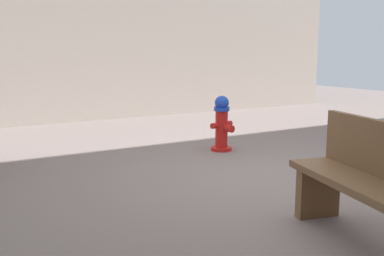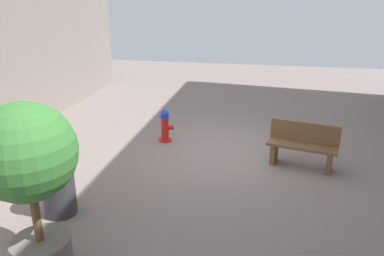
{
  "view_description": "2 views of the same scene",
  "coord_description": "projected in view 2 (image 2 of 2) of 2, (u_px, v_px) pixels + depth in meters",
  "views": [
    {
      "loc": [
        -3.87,
        3.17,
        1.47
      ],
      "look_at": [
        0.58,
        0.61,
        0.57
      ],
      "focal_mm": 40.38,
      "sensor_mm": 36.0,
      "label": 1
    },
    {
      "loc": [
        -0.93,
        8.22,
        3.56
      ],
      "look_at": [
        0.7,
        0.06,
        0.57
      ],
      "focal_mm": 35.55,
      "sensor_mm": 36.0,
      "label": 2
    }
  ],
  "objects": [
    {
      "name": "bench_near",
      "position": [
        303.0,
        145.0,
        8.1
      ],
      "size": [
        1.52,
        0.77,
        0.95
      ],
      "color": "brown",
      "rests_on": "ground_plane"
    },
    {
      "name": "trash_bin",
      "position": [
        59.0,
        189.0,
        6.34
      ],
      "size": [
        0.57,
        0.57,
        0.92
      ],
      "color": "#38383D",
      "rests_on": "ground_plane"
    },
    {
      "name": "ground_plane",
      "position": [
        221.0,
        152.0,
        8.96
      ],
      "size": [
        23.4,
        23.4,
        0.0
      ],
      "primitive_type": "plane",
      "color": "gray"
    },
    {
      "name": "fire_hydrant",
      "position": [
        165.0,
        125.0,
        9.48
      ],
      "size": [
        0.39,
        0.42,
        0.83
      ],
      "color": "red",
      "rests_on": "ground_plane"
    },
    {
      "name": "planter_tree",
      "position": [
        28.0,
        167.0,
        4.65
      ],
      "size": [
        1.24,
        1.24,
        2.36
      ],
      "color": "slate",
      "rests_on": "ground_plane"
    }
  ]
}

